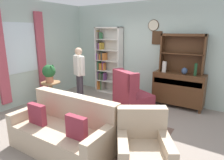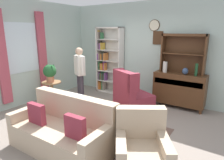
{
  "view_description": "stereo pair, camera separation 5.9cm",
  "coord_description": "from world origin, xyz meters",
  "px_view_note": "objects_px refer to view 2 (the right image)",
  "views": [
    {
      "loc": [
        2.35,
        -3.28,
        2.01
      ],
      "look_at": [
        0.1,
        0.2,
        0.95
      ],
      "focal_mm": 31.49,
      "sensor_mm": 36.0,
      "label": 1
    },
    {
      "loc": [
        2.4,
        -3.25,
        2.01
      ],
      "look_at": [
        0.1,
        0.2,
        0.95
      ],
      "focal_mm": 31.49,
      "sensor_mm": 36.0,
      "label": 2
    }
  ],
  "objects_px": {
    "bottle_wine": "(196,70)",
    "book_stack": "(98,111)",
    "vase_round": "(185,71)",
    "potted_plant_large": "(50,72)",
    "vase_tall": "(165,67)",
    "sideboard": "(179,89)",
    "coffee_table": "(102,119)",
    "potted_plant_small": "(46,102)",
    "couch_floral": "(64,131)",
    "bookshelf": "(108,61)",
    "armchair_floral": "(142,152)",
    "person_reading": "(80,72)",
    "wingback_chair": "(131,96)",
    "sideboard_hutch": "(184,48)",
    "plant_stand": "(52,90)"
  },
  "relations": [
    {
      "from": "wingback_chair",
      "to": "vase_round",
      "type": "bearing_deg",
      "value": 37.98
    },
    {
      "from": "couch_floral",
      "to": "coffee_table",
      "type": "bearing_deg",
      "value": 67.18
    },
    {
      "from": "sideboard_hutch",
      "to": "armchair_floral",
      "type": "height_order",
      "value": "sideboard_hutch"
    },
    {
      "from": "armchair_floral",
      "to": "coffee_table",
      "type": "bearing_deg",
      "value": 156.65
    },
    {
      "from": "potted_plant_small",
      "to": "bookshelf",
      "type": "bearing_deg",
      "value": 76.72
    },
    {
      "from": "couch_floral",
      "to": "bookshelf",
      "type": "bearing_deg",
      "value": 111.74
    },
    {
      "from": "vase_round",
      "to": "book_stack",
      "type": "bearing_deg",
      "value": -115.94
    },
    {
      "from": "vase_tall",
      "to": "bottle_wine",
      "type": "height_order",
      "value": "bottle_wine"
    },
    {
      "from": "vase_round",
      "to": "potted_plant_large",
      "type": "bearing_deg",
      "value": -152.01
    },
    {
      "from": "sideboard",
      "to": "book_stack",
      "type": "height_order",
      "value": "sideboard"
    },
    {
      "from": "coffee_table",
      "to": "potted_plant_small",
      "type": "bearing_deg",
      "value": 171.73
    },
    {
      "from": "vase_tall",
      "to": "coffee_table",
      "type": "relative_size",
      "value": 0.35
    },
    {
      "from": "sideboard",
      "to": "couch_floral",
      "type": "xyz_separation_m",
      "value": [
        -1.11,
        -3.03,
        -0.2
      ]
    },
    {
      "from": "armchair_floral",
      "to": "bookshelf",
      "type": "bearing_deg",
      "value": 132.18
    },
    {
      "from": "wingback_chair",
      "to": "person_reading",
      "type": "height_order",
      "value": "person_reading"
    },
    {
      "from": "vase_round",
      "to": "potted_plant_small",
      "type": "xyz_separation_m",
      "value": [
        -2.98,
        -1.96,
        -0.84
      ]
    },
    {
      "from": "bottle_wine",
      "to": "potted_plant_small",
      "type": "distance_m",
      "value": 3.88
    },
    {
      "from": "plant_stand",
      "to": "wingback_chair",
      "type": "bearing_deg",
      "value": 21.0
    },
    {
      "from": "couch_floral",
      "to": "wingback_chair",
      "type": "height_order",
      "value": "wingback_chair"
    },
    {
      "from": "plant_stand",
      "to": "vase_tall",
      "type": "bearing_deg",
      "value": 31.74
    },
    {
      "from": "bookshelf",
      "to": "couch_floral",
      "type": "distance_m",
      "value": 3.43
    },
    {
      "from": "couch_floral",
      "to": "coffee_table",
      "type": "xyz_separation_m",
      "value": [
        0.3,
        0.71,
        0.04
      ]
    },
    {
      "from": "plant_stand",
      "to": "coffee_table",
      "type": "bearing_deg",
      "value": -16.02
    },
    {
      "from": "potted_plant_large",
      "to": "book_stack",
      "type": "xyz_separation_m",
      "value": [
        2.05,
        -0.55,
        -0.45
      ]
    },
    {
      "from": "vase_tall",
      "to": "book_stack",
      "type": "xyz_separation_m",
      "value": [
        -0.55,
        -2.19,
        -0.6
      ]
    },
    {
      "from": "bottle_wine",
      "to": "book_stack",
      "type": "bearing_deg",
      "value": -121.41
    },
    {
      "from": "bookshelf",
      "to": "vase_tall",
      "type": "xyz_separation_m",
      "value": [
        1.96,
        -0.17,
        0.04
      ]
    },
    {
      "from": "sideboard",
      "to": "potted_plant_large",
      "type": "xyz_separation_m",
      "value": [
        -2.99,
        -1.73,
        0.4
      ]
    },
    {
      "from": "vase_tall",
      "to": "potted_plant_large",
      "type": "distance_m",
      "value": 3.08
    },
    {
      "from": "sideboard_hutch",
      "to": "potted_plant_small",
      "type": "xyz_separation_m",
      "value": [
        -2.85,
        -2.14,
        -1.39
      ]
    },
    {
      "from": "armchair_floral",
      "to": "potted_plant_small",
      "type": "distance_m",
      "value": 3.19
    },
    {
      "from": "potted_plant_large",
      "to": "couch_floral",
      "type": "bearing_deg",
      "value": -34.68
    },
    {
      "from": "bookshelf",
      "to": "coffee_table",
      "type": "height_order",
      "value": "bookshelf"
    },
    {
      "from": "armchair_floral",
      "to": "plant_stand",
      "type": "xyz_separation_m",
      "value": [
        -3.25,
        1.09,
        0.1
      ]
    },
    {
      "from": "bookshelf",
      "to": "potted_plant_large",
      "type": "xyz_separation_m",
      "value": [
        -0.64,
        -1.81,
        -0.11
      ]
    },
    {
      "from": "bottle_wine",
      "to": "wingback_chair",
      "type": "distance_m",
      "value": 1.71
    },
    {
      "from": "vase_round",
      "to": "plant_stand",
      "type": "relative_size",
      "value": 0.27
    },
    {
      "from": "armchair_floral",
      "to": "coffee_table",
      "type": "height_order",
      "value": "armchair_floral"
    },
    {
      "from": "bottle_wine",
      "to": "plant_stand",
      "type": "height_order",
      "value": "bottle_wine"
    },
    {
      "from": "plant_stand",
      "to": "potted_plant_large",
      "type": "relative_size",
      "value": 1.29
    },
    {
      "from": "potted_plant_large",
      "to": "plant_stand",
      "type": "bearing_deg",
      "value": 106.45
    },
    {
      "from": "vase_tall",
      "to": "book_stack",
      "type": "bearing_deg",
      "value": -104.16
    },
    {
      "from": "potted_plant_large",
      "to": "potted_plant_small",
      "type": "height_order",
      "value": "potted_plant_large"
    },
    {
      "from": "wingback_chair",
      "to": "bookshelf",
      "type": "bearing_deg",
      "value": 144.79
    },
    {
      "from": "bottle_wine",
      "to": "plant_stand",
      "type": "distance_m",
      "value": 3.82
    },
    {
      "from": "vase_tall",
      "to": "couch_floral",
      "type": "relative_size",
      "value": 0.16
    },
    {
      "from": "vase_round",
      "to": "potted_plant_small",
      "type": "height_order",
      "value": "vase_round"
    },
    {
      "from": "potted_plant_small",
      "to": "plant_stand",
      "type": "bearing_deg",
      "value": 114.7
    },
    {
      "from": "couch_floral",
      "to": "person_reading",
      "type": "distance_m",
      "value": 2.26
    },
    {
      "from": "bookshelf",
      "to": "sideboard_hutch",
      "type": "height_order",
      "value": "bookshelf"
    }
  ]
}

